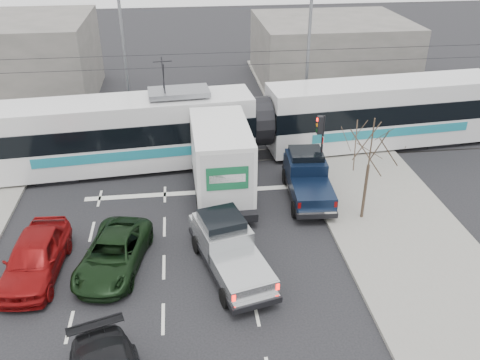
{
  "coord_description": "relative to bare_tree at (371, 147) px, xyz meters",
  "views": [
    {
      "loc": [
        -0.6,
        -16.94,
        13.24
      ],
      "look_at": [
        1.94,
        3.81,
        1.8
      ],
      "focal_mm": 38.0,
      "sensor_mm": 36.0,
      "label": 1
    }
  ],
  "objects": [
    {
      "name": "sidewalk_right",
      "position": [
        1.4,
        -2.5,
        -3.72
      ],
      "size": [
        6.0,
        60.0,
        0.15
      ],
      "primitive_type": "cube",
      "color": "gray",
      "rests_on": "ground"
    },
    {
      "name": "red_car",
      "position": [
        -14.34,
        -2.32,
        -2.94
      ],
      "size": [
        2.33,
        5.12,
        1.7
      ],
      "primitive_type": "imported",
      "rotation": [
        0.0,
        0.0,
        -0.07
      ],
      "color": "maroon",
      "rests_on": "ground"
    },
    {
      "name": "catenary",
      "position": [
        -7.6,
        7.5,
        0.09
      ],
      "size": [
        60.0,
        0.2,
        7.0
      ],
      "color": "black",
      "rests_on": "ground"
    },
    {
      "name": "bare_tree",
      "position": [
        0.0,
        0.0,
        0.0
      ],
      "size": [
        2.4,
        2.4,
        5.0
      ],
      "color": "#47382B",
      "rests_on": "ground"
    },
    {
      "name": "silver_pickup",
      "position": [
        -6.65,
        -2.78,
        -2.77
      ],
      "size": [
        3.24,
        5.94,
        2.05
      ],
      "rotation": [
        0.0,
        0.0,
        0.25
      ],
      "color": "black",
      "rests_on": "ground"
    },
    {
      "name": "building_right",
      "position": [
        4.4,
        21.5,
        -1.29
      ],
      "size": [
        12.0,
        10.0,
        5.0
      ],
      "primitive_type": "cube",
      "color": "slate",
      "rests_on": "ground"
    },
    {
      "name": "traffic_signal",
      "position": [
        -1.13,
        4.0,
        -1.05
      ],
      "size": [
        0.44,
        0.44,
        3.6
      ],
      "color": "black",
      "rests_on": "ground"
    },
    {
      "name": "street_lamp_near",
      "position": [
        -0.29,
        11.5,
        1.32
      ],
      "size": [
        2.38,
        0.25,
        9.0
      ],
      "color": "slate",
      "rests_on": "ground"
    },
    {
      "name": "tram",
      "position": [
        -3.79,
        7.47,
        -1.67
      ],
      "size": [
        29.41,
        5.45,
        5.97
      ],
      "rotation": [
        0.0,
        0.0,
        0.09
      ],
      "color": "silver",
      "rests_on": "ground"
    },
    {
      "name": "rails",
      "position": [
        -7.6,
        7.5,
        -3.78
      ],
      "size": [
        60.0,
        1.6,
        0.03
      ],
      "primitive_type": "cube",
      "color": "#33302D",
      "rests_on": "ground"
    },
    {
      "name": "green_car",
      "position": [
        -11.29,
        -2.27,
        -3.11
      ],
      "size": [
        3.25,
        5.3,
        1.37
      ],
      "primitive_type": "imported",
      "rotation": [
        0.0,
        0.0,
        -0.21
      ],
      "color": "black",
      "rests_on": "ground"
    },
    {
      "name": "ground",
      "position": [
        -7.6,
        -2.5,
        -3.79
      ],
      "size": [
        120.0,
        120.0,
        0.0
      ],
      "primitive_type": "plane",
      "color": "black",
      "rests_on": "ground"
    },
    {
      "name": "navy_pickup",
      "position": [
        -2.08,
        2.53,
        -2.7
      ],
      "size": [
        2.32,
        5.35,
        2.2
      ],
      "rotation": [
        0.0,
        0.0,
        -0.06
      ],
      "color": "black",
      "rests_on": "ground"
    },
    {
      "name": "street_lamp_far",
      "position": [
        -11.79,
        13.5,
        1.32
      ],
      "size": [
        2.38,
        0.25,
        9.0
      ],
      "color": "slate",
      "rests_on": "ground"
    },
    {
      "name": "box_truck",
      "position": [
        -6.41,
        3.53,
        -1.85
      ],
      "size": [
        2.81,
        7.89,
        3.93
      ],
      "rotation": [
        0.0,
        0.0,
        0.02
      ],
      "color": "black",
      "rests_on": "ground"
    }
  ]
}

